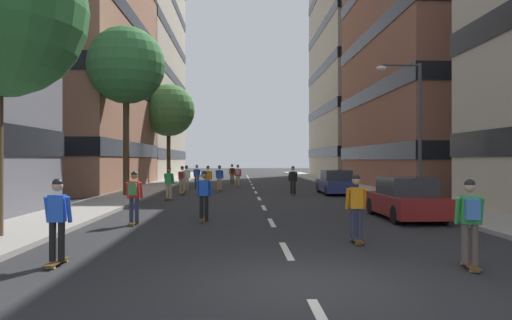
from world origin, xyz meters
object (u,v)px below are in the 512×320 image
at_px(skater_2, 182,178).
at_px(skater_8, 134,194).
at_px(skater_10, 470,218).
at_px(skater_5, 57,217).
at_px(skater_12, 204,193).
at_px(skater_11, 219,177).
at_px(streetlamp_right, 412,117).
at_px(skater_7, 238,174).
at_px(skater_13, 293,179).
at_px(skater_4, 169,182).
at_px(skater_0, 356,205).
at_px(parked_car_near, 405,200).
at_px(skater_1, 208,178).
at_px(skater_6, 197,175).
at_px(street_tree_far, 126,66).
at_px(street_tree_mid, 169,110).
at_px(parked_car_mid, 336,183).
at_px(skater_3, 232,173).
at_px(skater_9, 186,177).

distance_m(skater_2, skater_8, 13.31).
relative_size(skater_2, skater_10, 1.00).
bearing_deg(skater_5, skater_12, 70.10).
distance_m(skater_5, skater_8, 5.98).
bearing_deg(skater_11, streetlamp_right, -49.52).
height_order(skater_7, skater_13, same).
distance_m(skater_4, skater_8, 9.57).
relative_size(skater_10, skater_11, 1.00).
bearing_deg(skater_0, skater_7, 97.14).
relative_size(streetlamp_right, skater_12, 3.65).
distance_m(skater_5, skater_13, 19.83).
bearing_deg(skater_0, parked_car_near, 58.18).
height_order(skater_1, skater_7, same).
xyz_separation_m(parked_car_near, skater_6, (-9.22, 18.55, 0.29)).
relative_size(street_tree_far, skater_11, 5.42).
relative_size(skater_6, skater_11, 1.00).
bearing_deg(skater_0, street_tree_mid, 106.81).
bearing_deg(skater_12, skater_13, 69.01).
distance_m(street_tree_far, skater_8, 13.56).
height_order(parked_car_near, skater_0, skater_0).
height_order(skater_6, skater_7, same).
distance_m(skater_6, skater_13, 9.68).
bearing_deg(skater_8, skater_10, -39.35).
relative_size(street_tree_mid, skater_8, 5.04).
distance_m(parked_car_near, street_tree_far, 17.55).
bearing_deg(skater_7, parked_car_mid, -51.80).
xyz_separation_m(parked_car_mid, skater_4, (-9.80, -4.01, 0.29)).
height_order(parked_car_near, skater_13, skater_13).
relative_size(skater_0, skater_3, 1.00).
relative_size(street_tree_mid, skater_2, 5.04).
bearing_deg(skater_4, skater_12, -73.92).
xyz_separation_m(street_tree_far, skater_13, (9.71, 1.07, -6.55)).
distance_m(skater_6, skater_9, 3.24).
xyz_separation_m(skater_1, skater_3, (1.41, 10.40, 0.03)).
relative_size(street_tree_far, skater_13, 5.42).
bearing_deg(street_tree_far, skater_6, 68.42).
relative_size(skater_2, skater_13, 1.00).
bearing_deg(skater_12, parked_car_near, 3.13).
relative_size(skater_6, skater_8, 1.00).
distance_m(street_tree_mid, skater_6, 10.37).
bearing_deg(skater_2, skater_9, 91.71).
xyz_separation_m(skater_2, skater_7, (3.40, 8.07, 0.00)).
height_order(skater_4, skater_12, same).
bearing_deg(skater_13, skater_0, -90.76).
distance_m(parked_car_mid, streetlamp_right, 8.67).
relative_size(street_tree_mid, skater_1, 5.04).
xyz_separation_m(street_tree_far, skater_5, (2.74, -17.49, -6.55)).
bearing_deg(skater_5, skater_8, 87.73).
xyz_separation_m(skater_1, skater_7, (1.91, 6.65, 0.03)).
bearing_deg(streetlamp_right, skater_5, -134.78).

